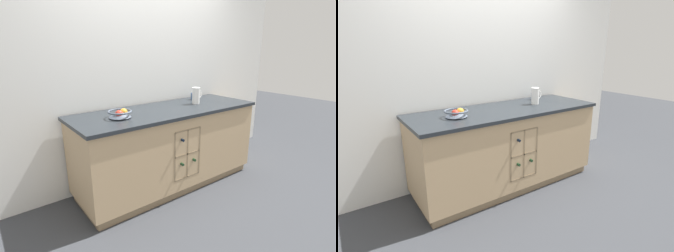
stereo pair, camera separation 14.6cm
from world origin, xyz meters
The scene contains 6 objects.
ground_plane centered at (0.00, 0.00, 0.00)m, with size 14.00×14.00×0.00m, color #383A3F.
back_wall centered at (0.00, 0.43, 1.27)m, with size 4.52×0.06×2.55m, color white.
kitchen_island centered at (0.00, 0.00, 0.47)m, with size 2.16×0.77×0.92m.
fruit_bowl centered at (-0.61, -0.04, 0.97)m, with size 0.23×0.23×0.09m.
white_pitcher centered at (0.43, 0.01, 1.02)m, with size 0.15×0.10×0.20m.
ceramic_mug centered at (0.61, 0.22, 0.96)m, with size 0.12×0.09×0.08m.
Camera 1 is at (-1.73, -2.26, 1.58)m, focal length 28.00 mm.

